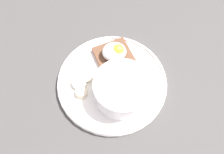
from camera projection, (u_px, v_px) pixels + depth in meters
The scene contains 8 objects.
ground_plane at pixel (112, 85), 53.12cm from camera, with size 120.00×120.00×2.00cm, color #464341.
plate at pixel (112, 81), 51.52cm from camera, with size 25.80×25.80×1.60cm.
oatmeal_bowl at pixel (122, 89), 47.21cm from camera, with size 12.50×12.50×5.78cm.
toast_slice at pixel (114, 57), 53.65cm from camera, with size 10.77×10.77×1.24cm.
poached_egg at pixel (115, 51), 51.61cm from camera, with size 5.76×5.21×3.91cm.
banana_slice_front at pixel (88, 76), 51.07cm from camera, with size 3.15×3.33×1.81cm.
banana_slice_left at pixel (81, 92), 49.28cm from camera, with size 3.55×3.64×1.53cm.
banana_slice_back at pixel (79, 83), 50.27cm from camera, with size 3.99×4.09×1.64cm.
Camera 1 is at (-2.72, -22.74, 48.96)cm, focal length 35.00 mm.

